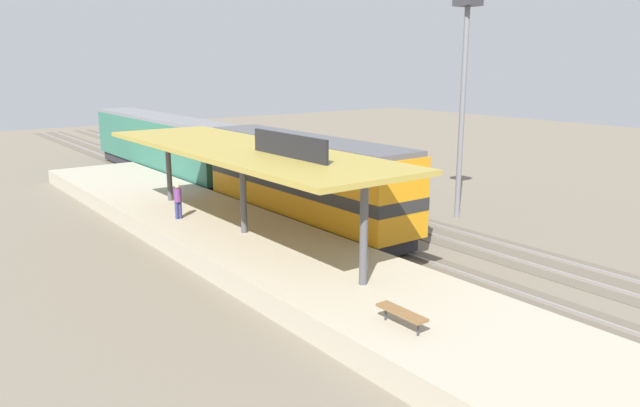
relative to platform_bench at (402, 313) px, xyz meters
name	(u,v)px	position (x,y,z in m)	size (l,w,h in m)	color
ground_plane	(358,228)	(8.00, 11.28, -1.34)	(120.00, 120.00, 0.00)	#706656
track_near	(327,234)	(6.00, 11.28, -1.31)	(3.20, 110.00, 0.16)	#5F5649
track_far	(395,220)	(10.60, 11.28, -1.31)	(3.20, 110.00, 0.16)	#5F5649
platform	(245,242)	(1.40, 11.28, -0.89)	(6.00, 44.00, 0.90)	#A89E89
station_canopy	(243,151)	(1.40, 11.18, 3.19)	(5.20, 18.00, 4.70)	#47474C
platform_bench	(402,313)	(0.00, 0.00, 0.00)	(0.44, 1.70, 0.50)	#333338
locomotive	(304,180)	(6.00, 13.19, 1.07)	(2.93, 14.43, 4.44)	#28282D
passenger_carriage_single	(163,144)	(6.00, 31.19, 0.97)	(2.90, 20.00, 4.24)	#28282D
light_mast	(465,59)	(13.80, 9.77, 7.05)	(1.10, 1.10, 11.70)	slate
person_waiting	(178,199)	(0.09, 15.27, 0.51)	(0.34, 0.34, 1.71)	navy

